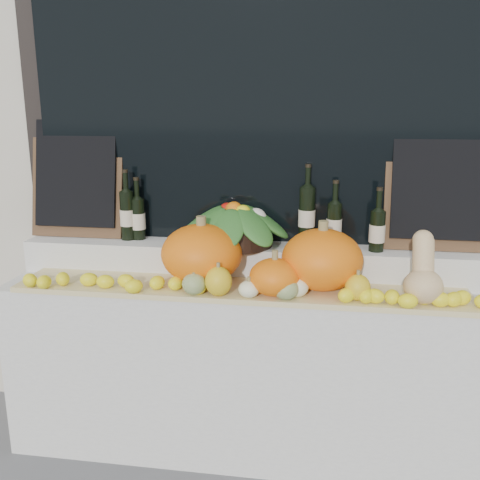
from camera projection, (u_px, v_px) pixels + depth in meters
name	position (u px, v px, depth m)	size (l,w,h in m)	color
storefront_facade	(262.00, 8.00, 2.96)	(7.00, 0.94, 4.50)	beige
display_sill	(242.00, 366.00, 2.71)	(2.30, 0.55, 0.88)	silver
rear_tier	(247.00, 260.00, 2.73)	(2.30, 0.25, 0.16)	silver
straw_bedding	(238.00, 290.00, 2.48)	(2.10, 0.32, 0.03)	tan
pumpkin_left	(202.00, 253.00, 2.53)	(0.39, 0.39, 0.28)	orange
pumpkin_right	(322.00, 259.00, 2.43)	(0.37, 0.37, 0.28)	orange
pumpkin_center	(275.00, 277.00, 2.36)	(0.23, 0.23, 0.17)	orange
butternut_squash	(423.00, 275.00, 2.28)	(0.17, 0.22, 0.30)	#DCB581
decorative_gourds	(265.00, 285.00, 2.34)	(0.83, 0.15, 0.15)	#38651E
lemon_heap	(235.00, 289.00, 2.37)	(2.20, 0.16, 0.06)	#FFF21A
produce_bowl	(234.00, 224.00, 2.68)	(0.59, 0.59, 0.23)	black
wine_bottle_far_left	(127.00, 215.00, 2.78)	(0.08, 0.08, 0.37)	black
wine_bottle_near_left	(138.00, 218.00, 2.79)	(0.08, 0.08, 0.33)	black
wine_bottle_tall	(307.00, 215.00, 2.68)	(0.08, 0.08, 0.41)	black
wine_bottle_near_right	(334.00, 224.00, 2.64)	(0.08, 0.08, 0.33)	black
wine_bottle_far_right	(377.00, 230.00, 2.56)	(0.08, 0.08, 0.31)	black
chalkboard_left	(76.00, 176.00, 2.82)	(0.50, 0.15, 0.61)	#4C331E
chalkboard_right	(439.00, 184.00, 2.56)	(0.50, 0.15, 0.61)	#4C331E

